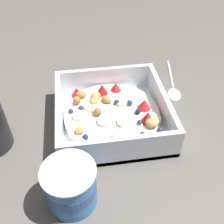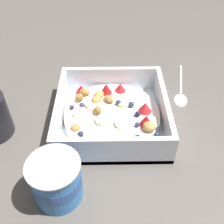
% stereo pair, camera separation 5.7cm
% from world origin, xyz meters
% --- Properties ---
extents(ground_plane, '(2.40, 2.40, 0.00)m').
position_xyz_m(ground_plane, '(0.00, 0.00, 0.00)').
color(ground_plane, '#56514C').
extents(fruit_bowl, '(0.23, 0.23, 0.07)m').
position_xyz_m(fruit_bowl, '(-0.01, -0.01, 0.02)').
color(fruit_bowl, white).
rests_on(fruit_bowl, ground).
extents(spoon, '(0.05, 0.17, 0.01)m').
position_xyz_m(spoon, '(-0.18, -0.11, 0.00)').
color(spoon, silver).
rests_on(spoon, ground).
extents(yogurt_cup, '(0.09, 0.09, 0.08)m').
position_xyz_m(yogurt_cup, '(0.08, 0.16, 0.04)').
color(yogurt_cup, '#3370B7').
rests_on(yogurt_cup, ground).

